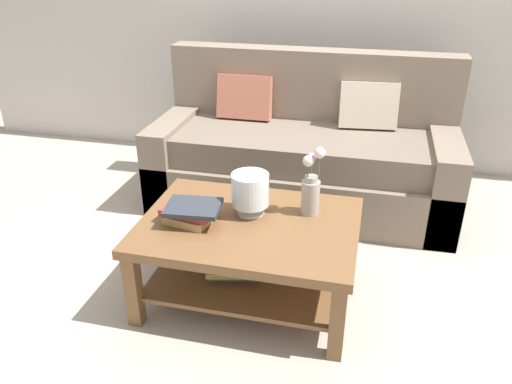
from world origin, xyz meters
TOP-DOWN VIEW (x-y plane):
  - ground_plane at (0.00, 0.00)m, footprint 10.00×10.00m
  - couch at (0.01, 0.80)m, footprint 2.11×0.90m
  - coffee_table at (-0.09, -0.41)m, footprint 1.12×0.82m
  - book_stack_main at (-0.38, -0.47)m, footprint 0.32×0.24m
  - glass_hurricane_vase at (-0.10, -0.32)m, footprint 0.20×0.20m
  - flower_pitcher at (0.20, -0.24)m, footprint 0.11×0.10m

SIDE VIEW (x-z plane):
  - ground_plane at x=0.00m, z-range 0.00..0.00m
  - coffee_table at x=-0.09m, z-range 0.10..0.56m
  - couch at x=0.01m, z-range -0.17..0.89m
  - book_stack_main at x=-0.38m, z-range 0.46..0.56m
  - glass_hurricane_vase at x=-0.10m, z-range 0.48..0.71m
  - flower_pitcher at x=0.20m, z-range 0.42..0.79m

